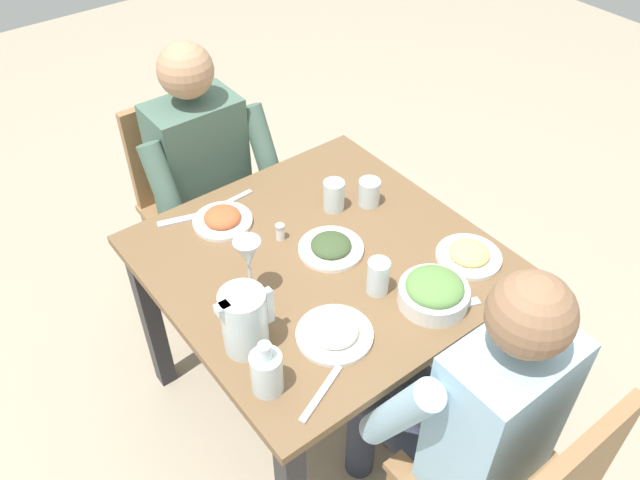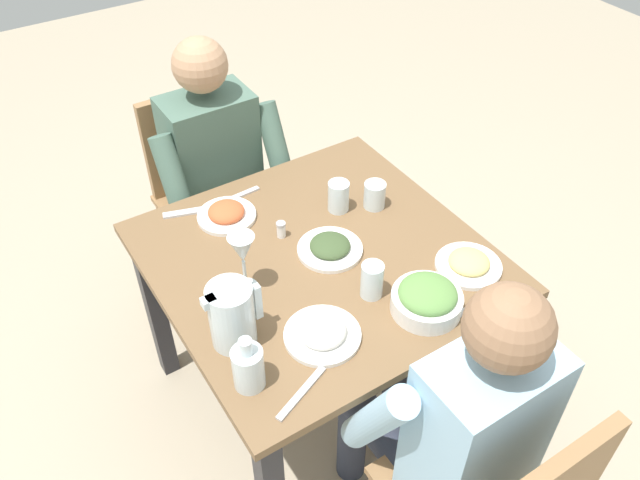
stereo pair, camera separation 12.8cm
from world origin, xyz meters
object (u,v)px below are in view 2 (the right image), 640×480
object	(u,v)px
chair_far	(206,186)
salt_shaker	(281,229)
plate_yoghurt	(322,332)
water_glass_by_pitcher	(338,196)
water_glass_far_right	(375,195)
diner_far	(225,183)
plate_fries	(469,264)
water_glass_far_left	(372,280)
diner_near	(450,415)
plate_rice_curry	(226,214)
oil_carafe	(248,369)
water_pitcher	(232,315)
salad_bowl	(427,299)
plate_dolmas	(329,247)
dining_table	(319,281)
wine_glass	(242,251)

from	to	relation	value
chair_far	salt_shaker	world-z (taller)	chair_far
plate_yoghurt	water_glass_by_pitcher	xyz separation A→B (m)	(0.34, 0.43, 0.03)
plate_yoghurt	water_glass_far_right	distance (m)	0.58
diner_far	water_glass_by_pitcher	bearing A→B (deg)	-65.00
chair_far	plate_fries	xyz separation A→B (m)	(0.38, -1.08, 0.25)
plate_fries	water_glass_far_left	world-z (taller)	water_glass_far_left
diner_near	plate_yoghurt	distance (m)	0.39
plate_yoghurt	water_glass_far_left	bearing A→B (deg)	16.11
diner_far	plate_rice_curry	size ratio (longest dim) A/B	6.09
oil_carafe	salt_shaker	world-z (taller)	oil_carafe
diner_near	water_pitcher	distance (m)	0.61
salt_shaker	salad_bowl	bearing A→B (deg)	-68.99
water_glass_by_pitcher	chair_far	bearing A→B (deg)	107.70
oil_carafe	salt_shaker	xyz separation A→B (m)	(0.34, 0.44, -0.03)
plate_rice_curry	plate_dolmas	distance (m)	0.36
water_glass_far_right	water_glass_by_pitcher	size ratio (longest dim) A/B	0.86
plate_rice_curry	dining_table	bearing A→B (deg)	-63.59
dining_table	oil_carafe	size ratio (longest dim) A/B	5.82
plate_fries	oil_carafe	xyz separation A→B (m)	(-0.74, -0.02, 0.04)
diner_far	water_glass_by_pitcher	distance (m)	0.51
diner_near	plate_dolmas	xyz separation A→B (m)	(0.03, 0.60, 0.11)
water_glass_by_pitcher	oil_carafe	distance (m)	0.73
dining_table	plate_yoghurt	xyz separation A→B (m)	(-0.16, -0.27, 0.13)
diner_near	water_glass_far_left	xyz separation A→B (m)	(0.03, 0.39, 0.15)
oil_carafe	water_glass_far_left	bearing A→B (deg)	11.04
plate_rice_curry	salt_shaker	world-z (taller)	salt_shaker
chair_far	salad_bowl	xyz separation A→B (m)	(0.17, -1.14, 0.28)
oil_carafe	plate_dolmas	bearing A→B (deg)	34.89
water_pitcher	water_glass_far_right	size ratio (longest dim) A/B	2.12
water_glass_far_right	water_glass_by_pitcher	world-z (taller)	water_glass_by_pitcher
chair_far	salt_shaker	size ratio (longest dim) A/B	16.04
plate_rice_curry	plate_yoghurt	xyz separation A→B (m)	(-0.01, -0.58, 0.00)
plate_rice_curry	chair_far	bearing A→B (deg)	75.88
dining_table	chair_far	distance (m)	0.81
water_glass_far_left	wine_glass	size ratio (longest dim) A/B	0.57
water_pitcher	wine_glass	bearing A→B (deg)	53.72
plate_dolmas	water_glass_far_left	xyz separation A→B (m)	(0.00, -0.22, 0.04)
plate_rice_curry	plate_yoghurt	size ratio (longest dim) A/B	0.92
water_glass_far_right	salt_shaker	distance (m)	0.34
salad_bowl	water_glass_far_right	bearing A→B (deg)	71.55
oil_carafe	water_pitcher	bearing A→B (deg)	77.55
water_pitcher	plate_yoghurt	size ratio (longest dim) A/B	0.91
water_pitcher	plate_rice_curry	size ratio (longest dim) A/B	1.00
plate_rice_curry	plate_fries	bearing A→B (deg)	-49.77
chair_far	plate_yoghurt	distance (m)	1.11
plate_yoghurt	salad_bowl	bearing A→B (deg)	-13.33
water_glass_far_left	oil_carafe	xyz separation A→B (m)	(-0.43, -0.08, 0.00)
water_glass_by_pitcher	oil_carafe	xyz separation A→B (m)	(-0.57, -0.45, 0.00)
water_glass_by_pitcher	water_glass_far_left	world-z (taller)	water_glass_far_left
diner_far	water_glass_far_right	bearing A→B (deg)	-57.40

